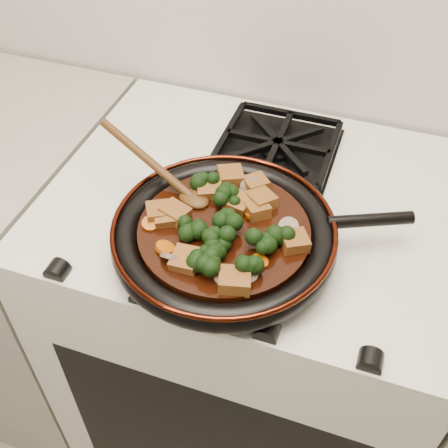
% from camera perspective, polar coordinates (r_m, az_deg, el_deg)
% --- Properties ---
extents(stove, '(0.76, 0.60, 0.90)m').
position_cam_1_polar(stove, '(1.38, 2.55, -11.06)').
color(stove, silver).
rests_on(stove, ground).
extents(burner_grate_front, '(0.23, 0.23, 0.03)m').
position_cam_1_polar(burner_grate_front, '(0.93, 0.89, -2.09)').
color(burner_grate_front, black).
rests_on(burner_grate_front, stove).
extents(burner_grate_back, '(0.23, 0.23, 0.03)m').
position_cam_1_polar(burner_grate_back, '(1.13, 5.44, 7.87)').
color(burner_grate_back, black).
rests_on(burner_grate_back, stove).
extents(skillet, '(0.47, 0.36, 0.05)m').
position_cam_1_polar(skillet, '(0.90, 0.12, -1.15)').
color(skillet, black).
rests_on(skillet, burner_grate_front).
extents(braising_sauce, '(0.28, 0.28, 0.02)m').
position_cam_1_polar(braising_sauce, '(0.90, 0.00, -0.94)').
color(braising_sauce, black).
rests_on(braising_sauce, skillet).
extents(tofu_cube_0, '(0.05, 0.06, 0.02)m').
position_cam_1_polar(tofu_cube_0, '(0.91, -6.63, 1.16)').
color(tofu_cube_0, brown).
rests_on(tofu_cube_0, braising_sauce).
extents(tofu_cube_1, '(0.05, 0.05, 0.03)m').
position_cam_1_polar(tofu_cube_1, '(0.95, -1.46, 3.45)').
color(tofu_cube_1, brown).
rests_on(tofu_cube_1, braising_sauce).
extents(tofu_cube_2, '(0.04, 0.04, 0.03)m').
position_cam_1_polar(tofu_cube_2, '(0.84, -3.89, -3.70)').
color(tofu_cube_2, brown).
rests_on(tofu_cube_2, braising_sauce).
extents(tofu_cube_3, '(0.06, 0.06, 0.03)m').
position_cam_1_polar(tofu_cube_3, '(0.93, 3.82, 2.40)').
color(tofu_cube_3, brown).
rests_on(tofu_cube_3, braising_sauce).
extents(tofu_cube_4, '(0.06, 0.05, 0.03)m').
position_cam_1_polar(tofu_cube_4, '(0.81, 1.06, -5.78)').
color(tofu_cube_4, brown).
rests_on(tofu_cube_4, braising_sauce).
extents(tofu_cube_5, '(0.05, 0.05, 0.02)m').
position_cam_1_polar(tofu_cube_5, '(0.96, 3.24, 4.07)').
color(tofu_cube_5, brown).
rests_on(tofu_cube_5, braising_sauce).
extents(tofu_cube_6, '(0.05, 0.06, 0.03)m').
position_cam_1_polar(tofu_cube_6, '(0.91, 3.33, 1.52)').
color(tofu_cube_6, brown).
rests_on(tofu_cube_6, braising_sauce).
extents(tofu_cube_7, '(0.05, 0.05, 0.03)m').
position_cam_1_polar(tofu_cube_7, '(0.90, -5.98, 0.70)').
color(tofu_cube_7, brown).
rests_on(tofu_cube_7, braising_sauce).
extents(tofu_cube_8, '(0.04, 0.05, 0.02)m').
position_cam_1_polar(tofu_cube_8, '(0.92, 1.45, 2.13)').
color(tofu_cube_8, brown).
rests_on(tofu_cube_8, braising_sauce).
extents(tofu_cube_9, '(0.06, 0.06, 0.03)m').
position_cam_1_polar(tofu_cube_9, '(0.87, 7.15, -1.78)').
color(tofu_cube_9, brown).
rests_on(tofu_cube_9, braising_sauce).
extents(tofu_cube_10, '(0.06, 0.06, 0.03)m').
position_cam_1_polar(tofu_cube_10, '(0.97, 0.67, 4.84)').
color(tofu_cube_10, brown).
rests_on(tofu_cube_10, braising_sauce).
extents(tofu_cube_11, '(0.05, 0.05, 0.03)m').
position_cam_1_polar(tofu_cube_11, '(0.91, -5.03, 1.08)').
color(tofu_cube_11, brown).
rests_on(tofu_cube_11, braising_sauce).
extents(broccoli_floret_0, '(0.08, 0.07, 0.07)m').
position_cam_1_polar(broccoli_floret_0, '(0.85, 3.76, -2.12)').
color(broccoli_floret_0, black).
rests_on(broccoli_floret_0, braising_sauce).
extents(broccoli_floret_1, '(0.08, 0.08, 0.06)m').
position_cam_1_polar(broccoli_floret_1, '(0.87, -3.45, -0.73)').
color(broccoli_floret_1, black).
rests_on(broccoli_floret_1, braising_sauce).
extents(broccoli_floret_2, '(0.07, 0.07, 0.07)m').
position_cam_1_polar(broccoli_floret_2, '(0.88, 0.66, 0.22)').
color(broccoli_floret_2, black).
rests_on(broccoli_floret_2, braising_sauce).
extents(broccoli_floret_3, '(0.09, 0.08, 0.07)m').
position_cam_1_polar(broccoli_floret_3, '(0.95, -2.04, 4.01)').
color(broccoli_floret_3, black).
rests_on(broccoli_floret_3, braising_sauce).
extents(broccoli_floret_4, '(0.09, 0.08, 0.07)m').
position_cam_1_polar(broccoli_floret_4, '(0.83, 2.82, -4.06)').
color(broccoli_floret_4, black).
rests_on(broccoli_floret_4, braising_sauce).
extents(broccoli_floret_5, '(0.09, 0.08, 0.07)m').
position_cam_1_polar(broccoli_floret_5, '(0.92, 0.50, 2.49)').
color(broccoli_floret_5, black).
rests_on(broccoli_floret_5, braising_sauce).
extents(broccoli_floret_6, '(0.09, 0.09, 0.07)m').
position_cam_1_polar(broccoli_floret_6, '(0.87, 5.90, -1.38)').
color(broccoli_floret_6, black).
rests_on(broccoli_floret_6, braising_sauce).
extents(broccoli_floret_7, '(0.09, 0.09, 0.07)m').
position_cam_1_polar(broccoli_floret_7, '(0.85, -1.22, -2.45)').
color(broccoli_floret_7, black).
rests_on(broccoli_floret_7, braising_sauce).
extents(broccoli_floret_8, '(0.08, 0.08, 0.07)m').
position_cam_1_polar(broccoli_floret_8, '(0.85, -0.80, -2.00)').
color(broccoli_floret_8, black).
rests_on(broccoli_floret_8, braising_sauce).
extents(broccoli_floret_9, '(0.09, 0.09, 0.07)m').
position_cam_1_polar(broccoli_floret_9, '(0.82, -1.98, -4.27)').
color(broccoli_floret_9, black).
rests_on(broccoli_floret_9, braising_sauce).
extents(carrot_coin_0, '(0.03, 0.03, 0.02)m').
position_cam_1_polar(carrot_coin_0, '(0.84, 3.62, -3.81)').
color(carrot_coin_0, '#AA4604').
rests_on(carrot_coin_0, braising_sauce).
extents(carrot_coin_1, '(0.03, 0.03, 0.02)m').
position_cam_1_polar(carrot_coin_1, '(0.91, 3.05, 1.01)').
color(carrot_coin_1, '#AA4604').
rests_on(carrot_coin_1, braising_sauce).
extents(carrot_coin_2, '(0.03, 0.03, 0.02)m').
position_cam_1_polar(carrot_coin_2, '(0.86, -6.03, -2.41)').
color(carrot_coin_2, '#AA4604').
rests_on(carrot_coin_2, braising_sauce).
extents(carrot_coin_3, '(0.03, 0.03, 0.02)m').
position_cam_1_polar(carrot_coin_3, '(0.90, -7.46, 0.05)').
color(carrot_coin_3, '#AA4604').
rests_on(carrot_coin_3, braising_sauce).
extents(mushroom_slice_0, '(0.04, 0.04, 0.02)m').
position_cam_1_polar(mushroom_slice_0, '(0.82, 0.01, -5.29)').
color(mushroom_slice_0, brown).
rests_on(mushroom_slice_0, braising_sauce).
extents(mushroom_slice_1, '(0.04, 0.03, 0.03)m').
position_cam_1_polar(mushroom_slice_1, '(0.85, -5.31, -3.35)').
color(mushroom_slice_1, brown).
rests_on(mushroom_slice_1, braising_sauce).
extents(mushroom_slice_2, '(0.04, 0.04, 0.02)m').
position_cam_1_polar(mushroom_slice_2, '(0.89, 6.57, -0.31)').
color(mushroom_slice_2, brown).
rests_on(mushroom_slice_2, braising_sauce).
extents(mushroom_slice_3, '(0.04, 0.03, 0.03)m').
position_cam_1_polar(mushroom_slice_3, '(0.95, 2.75, 3.74)').
color(mushroom_slice_3, brown).
rests_on(mushroom_slice_3, braising_sauce).
extents(mushroom_slice_4, '(0.04, 0.04, 0.02)m').
position_cam_1_polar(mushroom_slice_4, '(0.82, 2.43, -4.96)').
color(mushroom_slice_4, brown).
rests_on(mushroom_slice_4, braising_sauce).
extents(wooden_spoon, '(0.14, 0.07, 0.21)m').
position_cam_1_polar(wooden_spoon, '(0.95, -5.66, 4.73)').
color(wooden_spoon, '#47290F').
rests_on(wooden_spoon, braising_sauce).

